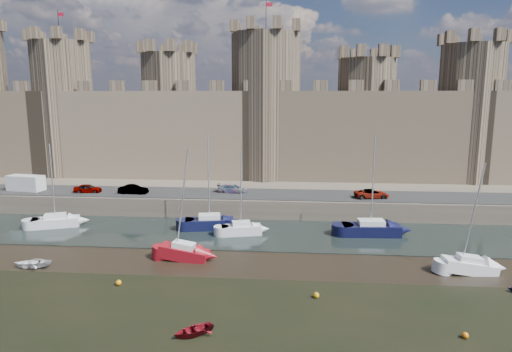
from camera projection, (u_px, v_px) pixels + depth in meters
The scene contains 21 objects.
ground at pixel (186, 345), 29.55m from camera, with size 160.00×160.00×0.00m, color black.
water_channel at pixel (235, 233), 53.07m from camera, with size 160.00×12.00×0.08m, color black.
quay at pixel (259, 172), 88.16m from camera, with size 160.00×60.00×2.50m, color #4C443A.
road at pixel (244, 194), 62.43m from camera, with size 160.00×7.00×0.10m, color black.
castle at pixel (250, 121), 74.60m from camera, with size 108.50×11.00×29.00m.
car_0 at pixel (88, 189), 63.11m from camera, with size 1.49×3.71×1.26m, color gray.
car_1 at pixel (133, 190), 62.34m from camera, with size 1.39×3.97×1.31m, color gray.
car_2 at pixel (233, 189), 63.06m from camera, with size 1.72×4.22×1.22m, color gray.
car_3 at pixel (372, 194), 59.78m from camera, with size 2.06×4.48×1.24m, color gray.
van at pixel (26, 183), 64.36m from camera, with size 5.09×2.04×2.22m, color silver.
sailboat_0 at pixel (56, 221), 55.50m from camera, with size 5.82×3.91×10.15m.
sailboat_1 at pixel (209, 222), 54.61m from camera, with size 6.05×3.31×11.48m.
sailboat_2 at pixel (241, 228), 52.41m from camera, with size 4.85×2.77×9.86m.
sailboat_3 at pixel (371, 228), 52.21m from camera, with size 6.60×2.87×11.35m.
sailboat_4 at pixel (184, 252), 44.66m from camera, with size 4.87×2.26×11.06m.
sailboat_5 at pixel (469, 265), 41.37m from camera, with size 4.82×2.13×10.17m.
dinghy_4 at pixel (193, 331), 30.76m from camera, with size 2.00×0.58×2.80m, color maroon.
dinghy_6 at pixel (32, 264), 42.73m from camera, with size 2.50×0.73×3.50m, color white.
buoy_1 at pixel (119, 283), 38.69m from camera, with size 0.49×0.49×0.49m, color orange.
buoy_3 at pixel (316, 295), 36.33m from camera, with size 0.48×0.48×0.48m, color orange.
buoy_5 at pixel (465, 335), 30.29m from camera, with size 0.45×0.45×0.45m, color #D56409.
Camera 1 is at (6.81, -26.65, 16.04)m, focal length 32.00 mm.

